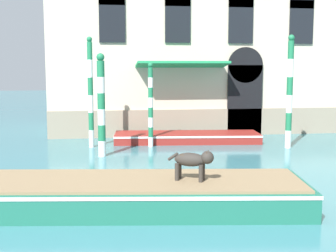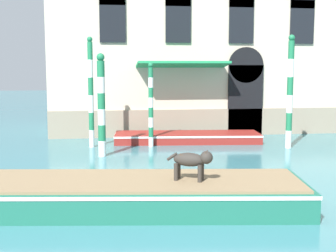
# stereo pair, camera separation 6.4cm
# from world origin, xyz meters

# --- Properties ---
(palazzo_left) EXTENTS (14.84, 7.40, 12.57)m
(palazzo_left) POSITION_xyz_m (2.81, 20.65, 6.27)
(palazzo_left) COLOR beige
(palazzo_left) RESTS_ON ground_plane
(boat_foreground) EXTENTS (8.66, 3.45, 0.69)m
(boat_foreground) POSITION_xyz_m (-1.71, 6.77, 0.37)
(boat_foreground) COLOR #1E6651
(boat_foreground) RESTS_ON ground_plane
(dog_on_deck) EXTENTS (1.01, 0.61, 0.72)m
(dog_on_deck) POSITION_xyz_m (-0.15, 6.46, 1.16)
(dog_on_deck) COLOR #332D28
(dog_on_deck) RESTS_ON boat_foreground
(boat_moored_near_palazzo) EXTENTS (6.38, 2.37, 0.40)m
(boat_moored_near_palazzo) POSITION_xyz_m (1.46, 15.91, 0.22)
(boat_moored_near_palazzo) COLOR maroon
(boat_moored_near_palazzo) RESTS_ON ground_plane
(mooring_pole_0) EXTENTS (0.20, 0.20, 3.41)m
(mooring_pole_0) POSITION_xyz_m (-0.22, 14.94, 1.72)
(mooring_pole_0) COLOR white
(mooring_pole_0) RESTS_ON ground_plane
(mooring_pole_1) EXTENTS (0.25, 0.25, 4.50)m
(mooring_pole_1) POSITION_xyz_m (5.22, 13.90, 2.27)
(mooring_pole_1) COLOR white
(mooring_pole_1) RESTS_ON ground_plane
(mooring_pole_2) EXTENTS (0.22, 0.22, 4.43)m
(mooring_pole_2) POSITION_xyz_m (-2.61, 15.20, 2.23)
(mooring_pole_2) COLOR white
(mooring_pole_2) RESTS_ON ground_plane
(mooring_pole_4) EXTENTS (0.28, 0.28, 3.73)m
(mooring_pole_4) POSITION_xyz_m (-2.19, 13.18, 1.89)
(mooring_pole_4) COLOR white
(mooring_pole_4) RESTS_ON ground_plane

